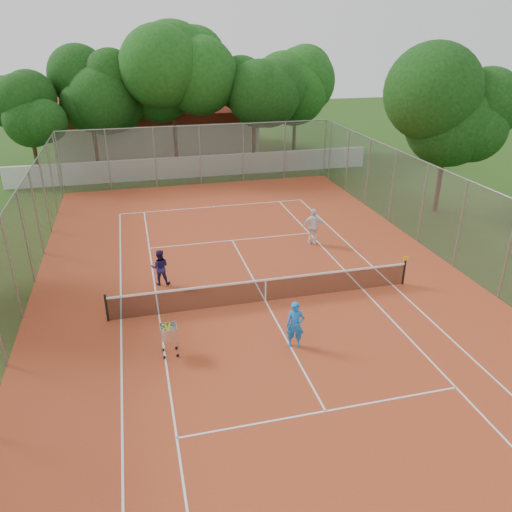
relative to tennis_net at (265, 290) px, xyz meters
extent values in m
plane|color=#1C3A0F|center=(0.00, 0.00, -0.51)|extent=(120.00, 120.00, 0.00)
cube|color=#B04422|center=(0.00, 0.00, -0.50)|extent=(18.00, 34.00, 0.02)
cube|color=white|center=(0.00, 0.00, -0.49)|extent=(10.98, 23.78, 0.01)
cube|color=black|center=(0.00, 0.00, 0.00)|extent=(11.88, 0.10, 0.98)
cube|color=slate|center=(0.00, 0.00, 1.49)|extent=(18.00, 34.00, 4.00)
cube|color=silver|center=(0.00, 19.00, 0.24)|extent=(26.00, 0.30, 1.50)
cube|color=beige|center=(-2.00, 29.00, 1.69)|extent=(16.40, 9.00, 4.40)
cube|color=black|center=(0.00, 22.00, 4.49)|extent=(29.00, 19.00, 10.00)
imported|color=blue|center=(0.15, -3.18, 0.33)|extent=(0.68, 0.54, 1.64)
imported|color=#261B52|center=(-3.84, 2.48, 0.28)|extent=(0.82, 0.68, 1.53)
imported|color=white|center=(3.79, 5.02, 0.42)|extent=(1.13, 0.66, 1.81)
cube|color=silver|center=(-3.93, -2.64, 0.09)|extent=(0.62, 0.62, 1.16)
camera|label=1|loc=(-4.53, -16.43, 9.12)|focal=35.00mm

